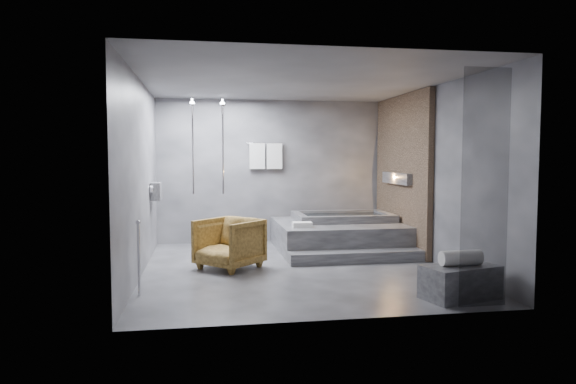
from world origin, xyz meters
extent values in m
plane|color=#313134|center=(0.00, 0.00, 0.00)|extent=(5.00, 5.00, 0.00)
cube|color=#535356|center=(0.00, 0.00, 2.80)|extent=(4.50, 5.00, 0.04)
cube|color=#3D3D42|center=(0.00, 2.50, 1.40)|extent=(4.50, 0.04, 2.80)
cube|color=#3D3D42|center=(0.00, -2.50, 1.40)|extent=(4.50, 0.04, 2.80)
cube|color=#3D3D42|center=(-2.25, 0.00, 1.40)|extent=(0.04, 5.00, 2.80)
cube|color=#3D3D42|center=(2.25, 0.00, 1.40)|extent=(0.04, 5.00, 2.80)
cube|color=#9A795A|center=(2.19, 1.25, 1.40)|extent=(0.10, 2.40, 2.78)
cube|color=#FF9938|center=(2.11, 1.25, 1.30)|extent=(0.14, 1.20, 0.20)
cube|color=gray|center=(-2.16, 1.40, 1.10)|extent=(0.16, 0.42, 0.30)
imported|color=beige|center=(-2.15, 1.30, 1.05)|extent=(0.08, 0.08, 0.21)
imported|color=beige|center=(-2.15, 1.50, 1.03)|extent=(0.07, 0.07, 0.15)
cylinder|color=silver|center=(-1.00, 2.05, 1.90)|extent=(0.04, 0.04, 1.80)
cylinder|color=silver|center=(-1.55, 2.05, 1.90)|extent=(0.04, 0.04, 1.80)
cylinder|color=silver|center=(-0.15, 2.44, 1.95)|extent=(0.75, 0.02, 0.02)
cube|color=white|center=(-0.32, 2.42, 1.70)|extent=(0.30, 0.06, 0.50)
cube|color=white|center=(0.02, 2.42, 1.70)|extent=(0.30, 0.06, 0.50)
cylinder|color=silver|center=(-2.15, -1.20, 0.45)|extent=(0.04, 0.04, 0.90)
cube|color=black|center=(1.65, -2.45, 1.35)|extent=(0.55, 0.01, 2.60)
cube|color=#37373A|center=(1.05, 1.45, 0.25)|extent=(2.20, 2.00, 0.50)
cube|color=#37373A|center=(1.05, 0.27, 0.09)|extent=(2.20, 0.36, 0.18)
cube|color=#313234|center=(1.65, -1.96, 0.20)|extent=(0.98, 0.70, 0.40)
imported|color=#4E3513|center=(-0.99, 0.16, 0.38)|extent=(1.17, 1.17, 0.76)
cylinder|color=silver|center=(1.65, -1.96, 0.49)|extent=(0.51, 0.20, 0.18)
cube|color=silver|center=(0.28, 0.87, 0.54)|extent=(0.34, 0.26, 0.09)
camera|label=1|loc=(-1.37, -7.57, 1.70)|focal=32.00mm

